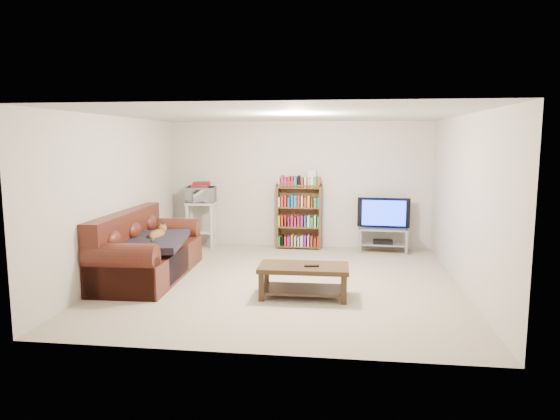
# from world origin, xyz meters

# --- Properties ---
(floor) EXTENTS (5.00, 5.00, 0.00)m
(floor) POSITION_xyz_m (0.00, 0.00, 0.00)
(floor) COLOR #C4AF92
(floor) RESTS_ON ground
(ceiling) EXTENTS (5.00, 5.00, 0.00)m
(ceiling) POSITION_xyz_m (0.00, 0.00, 2.40)
(ceiling) COLOR white
(ceiling) RESTS_ON ground
(wall_back) EXTENTS (5.00, 0.00, 5.00)m
(wall_back) POSITION_xyz_m (0.00, 2.50, 1.20)
(wall_back) COLOR beige
(wall_back) RESTS_ON ground
(wall_front) EXTENTS (5.00, 0.00, 5.00)m
(wall_front) POSITION_xyz_m (0.00, -2.50, 1.20)
(wall_front) COLOR beige
(wall_front) RESTS_ON ground
(wall_left) EXTENTS (0.00, 5.00, 5.00)m
(wall_left) POSITION_xyz_m (-2.50, 0.00, 1.20)
(wall_left) COLOR beige
(wall_left) RESTS_ON ground
(wall_right) EXTENTS (0.00, 5.00, 5.00)m
(wall_right) POSITION_xyz_m (2.50, 0.00, 1.20)
(wall_right) COLOR beige
(wall_right) RESTS_ON ground
(sofa) EXTENTS (1.07, 2.35, 0.99)m
(sofa) POSITION_xyz_m (-2.11, 0.01, 0.34)
(sofa) COLOR #471B12
(sofa) RESTS_ON floor
(blanket) EXTENTS (1.02, 1.25, 0.19)m
(blanket) POSITION_xyz_m (-1.92, -0.15, 0.57)
(blanket) COLOR black
(blanket) RESTS_ON sofa
(cat) EXTENTS (0.27, 0.64, 0.19)m
(cat) POSITION_xyz_m (-1.92, 0.06, 0.63)
(cat) COLOR brown
(cat) RESTS_ON sofa
(coffee_table) EXTENTS (1.18, 0.60, 0.43)m
(coffee_table) POSITION_xyz_m (0.35, -0.67, 0.30)
(coffee_table) COLOR #322111
(coffee_table) RESTS_ON floor
(remote) EXTENTS (0.20, 0.08, 0.02)m
(remote) POSITION_xyz_m (0.46, -0.72, 0.44)
(remote) COLOR black
(remote) RESTS_ON coffee_table
(tv_stand) EXTENTS (0.91, 0.45, 0.44)m
(tv_stand) POSITION_xyz_m (1.59, 2.19, 0.30)
(tv_stand) COLOR #999EA3
(tv_stand) RESTS_ON floor
(television) EXTENTS (0.96, 0.18, 0.55)m
(television) POSITION_xyz_m (1.59, 2.19, 0.72)
(television) COLOR black
(television) RESTS_ON tv_stand
(dvd_player) EXTENTS (0.37, 0.27, 0.06)m
(dvd_player) POSITION_xyz_m (1.59, 2.19, 0.19)
(dvd_player) COLOR black
(dvd_player) RESTS_ON tv_stand
(bookshelf) EXTENTS (0.85, 0.28, 1.22)m
(bookshelf) POSITION_xyz_m (0.02, 2.29, 0.63)
(bookshelf) COLOR #52341C
(bookshelf) RESTS_ON floor
(shelf_clutter) EXTENTS (0.62, 0.19, 0.28)m
(shelf_clutter) POSITION_xyz_m (0.12, 2.30, 1.33)
(shelf_clutter) COLOR silver
(shelf_clutter) RESTS_ON bookshelf
(microwave_stand) EXTENTS (0.57, 0.43, 0.87)m
(microwave_stand) POSITION_xyz_m (-1.85, 2.17, 0.56)
(microwave_stand) COLOR silver
(microwave_stand) RESTS_ON floor
(microwave) EXTENTS (0.56, 0.40, 0.30)m
(microwave) POSITION_xyz_m (-1.85, 2.17, 1.02)
(microwave) COLOR silver
(microwave) RESTS_ON microwave_stand
(game_boxes) EXTENTS (0.33, 0.30, 0.05)m
(game_boxes) POSITION_xyz_m (-1.85, 2.17, 1.19)
(game_boxes) COLOR maroon
(game_boxes) RESTS_ON microwave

